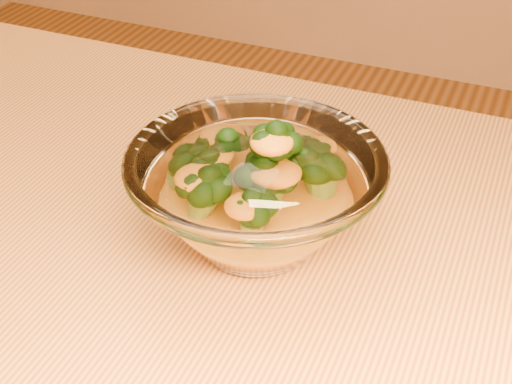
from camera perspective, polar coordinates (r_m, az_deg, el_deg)
glass_bowl at (r=0.57m, az=0.00°, el=-0.36°), size 0.21×0.21×0.09m
cheese_sauce at (r=0.59m, az=0.00°, el=-1.90°), size 0.11×0.11×0.03m
broccoli_heap at (r=0.57m, az=-0.31°, el=1.31°), size 0.12×0.12×0.08m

